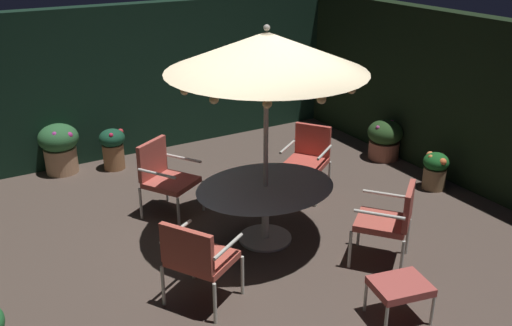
{
  "coord_description": "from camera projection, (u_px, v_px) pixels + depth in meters",
  "views": [
    {
      "loc": [
        -2.95,
        -5.29,
        3.57
      ],
      "look_at": [
        0.21,
        0.11,
        0.93
      ],
      "focal_mm": 39.83,
      "sensor_mm": 36.0,
      "label": 1
    }
  ],
  "objects": [
    {
      "name": "patio_chair_northeast",
      "position": [
        197.0,
        256.0,
        5.56
      ],
      "size": [
        0.81,
        0.84,
        0.95
      ],
      "color": "beige",
      "rests_on": "ground_plane"
    },
    {
      "name": "potted_plant_back_right",
      "position": [
        435.0,
        169.0,
        8.21
      ],
      "size": [
        0.37,
        0.38,
        0.55
      ],
      "color": "olive",
      "rests_on": "ground_plane"
    },
    {
      "name": "patio_chair_east",
      "position": [
        391.0,
        217.0,
        6.28
      ],
      "size": [
        0.8,
        0.81,
        0.97
      ],
      "color": "silver",
      "rests_on": "ground_plane"
    },
    {
      "name": "potted_plant_right_far",
      "position": [
        113.0,
        147.0,
        8.87
      ],
      "size": [
        0.4,
        0.4,
        0.65
      ],
      "color": "#A36D46",
      "rests_on": "ground_plane"
    },
    {
      "name": "patio_dining_table",
      "position": [
        265.0,
        196.0,
        6.75
      ],
      "size": [
        1.7,
        1.41,
        0.72
      ],
      "color": "silver",
      "rests_on": "ground_plane"
    },
    {
      "name": "potted_plant_right_near",
      "position": [
        59.0,
        146.0,
        8.71
      ],
      "size": [
        0.61,
        0.61,
        0.78
      ],
      "color": "tan",
      "rests_on": "ground_plane"
    },
    {
      "name": "potted_plant_front_corner",
      "position": [
        385.0,
        139.0,
        9.27
      ],
      "size": [
        0.57,
        0.57,
        0.65
      ],
      "color": "#A85E48",
      "rests_on": "ground_plane"
    },
    {
      "name": "patio_umbrella",
      "position": [
        267.0,
        52.0,
        6.09
      ],
      "size": [
        2.24,
        2.24,
        2.6
      ],
      "color": "beige",
      "rests_on": "ground_plane"
    },
    {
      "name": "ground_plane",
      "position": [
        246.0,
        240.0,
        6.97
      ],
      "size": [
        7.58,
        7.46,
        0.02
      ],
      "primitive_type": "cube",
      "color": "#4F4037"
    },
    {
      "name": "hedge_backdrop_rear",
      "position": [
        138.0,
        79.0,
        9.34
      ],
      "size": [
        7.58,
        0.3,
        2.44
      ],
      "primitive_type": "cube",
      "color": "black",
      "rests_on": "ground_plane"
    },
    {
      "name": "hedge_backdrop_right",
      "position": [
        464.0,
        101.0,
        8.19
      ],
      "size": [
        0.3,
        7.46,
        2.44
      ],
      "primitive_type": "cube",
      "color": "black",
      "rests_on": "ground_plane"
    },
    {
      "name": "patio_chair_north",
      "position": [
        164.0,
        174.0,
        7.4
      ],
      "size": [
        0.84,
        0.84,
        0.99
      ],
      "color": "silver",
      "rests_on": "ground_plane"
    },
    {
      "name": "ottoman_footrest",
      "position": [
        400.0,
        287.0,
        5.45
      ],
      "size": [
        0.61,
        0.53,
        0.41
      ],
      "color": "beige",
      "rests_on": "ground_plane"
    },
    {
      "name": "patio_chair_southeast",
      "position": [
        308.0,
        155.0,
        8.0
      ],
      "size": [
        0.82,
        0.81,
        0.97
      ],
      "color": "silver",
      "rests_on": "ground_plane"
    }
  ]
}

